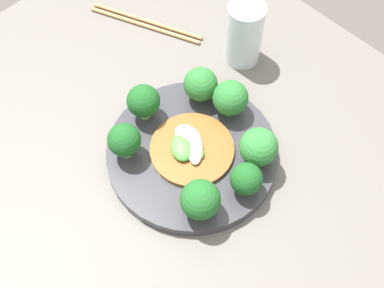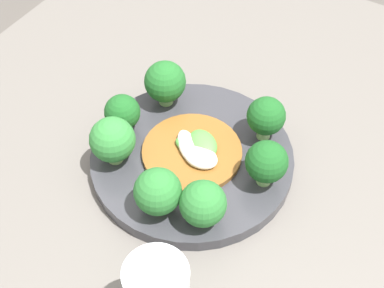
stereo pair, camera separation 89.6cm
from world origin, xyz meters
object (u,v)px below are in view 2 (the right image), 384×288
object	(u,v)px
broccoli_northwest	(165,82)
broccoli_east	(267,162)
broccoli_south	(158,192)
stirfry_center	(194,151)
broccoli_southwest	(112,140)
broccoli_northeast	(266,117)
broccoli_southeast	(203,204)
plate	(192,158)
broccoli_west	(122,113)

from	to	relation	value
broccoli_northwest	broccoli_east	xyz separation A→B (m)	(0.19, -0.06, -0.00)
broccoli_south	stirfry_center	bearing A→B (deg)	94.26
broccoli_east	stirfry_center	distance (m)	0.10
broccoli_southwest	broccoli_northeast	world-z (taller)	broccoli_southwest
broccoli_northwest	broccoli_southeast	xyz separation A→B (m)	(0.15, -0.15, -0.00)
broccoli_south	stirfry_center	distance (m)	0.10
broccoli_south	broccoli_southwest	world-z (taller)	broccoli_southwest
plate	broccoli_west	xyz separation A→B (m)	(-0.10, -0.01, 0.04)
broccoli_northwest	broccoli_southeast	distance (m)	0.21
broccoli_southwest	broccoli_northeast	xyz separation A→B (m)	(0.15, 0.14, 0.00)
plate	broccoli_southwest	world-z (taller)	broccoli_southwest
broccoli_east	stirfry_center	bearing A→B (deg)	-176.24
broccoli_east	stirfry_center	xyz separation A→B (m)	(-0.10, -0.01, -0.03)
plate	broccoli_northeast	bearing A→B (deg)	48.13
broccoli_southwest	broccoli_southeast	xyz separation A→B (m)	(0.15, -0.02, -0.00)
broccoli_southwest	broccoli_south	bearing A→B (deg)	-21.90
broccoli_northwest	broccoli_northeast	world-z (taller)	broccoli_northwest
broccoli_southwest	broccoli_west	xyz separation A→B (m)	(-0.02, 0.05, -0.01)
broccoli_northwest	stirfry_center	world-z (taller)	broccoli_northwest
broccoli_northwest	stirfry_center	xyz separation A→B (m)	(0.09, -0.06, -0.03)
broccoli_east	broccoli_northeast	bearing A→B (deg)	115.85
broccoli_northwest	plate	bearing A→B (deg)	-38.39
broccoli_northeast	broccoli_west	distance (m)	0.19
broccoli_northeast	broccoli_south	bearing A→B (deg)	-108.62
broccoli_southwest	stirfry_center	xyz separation A→B (m)	(0.09, 0.06, -0.03)
plate	broccoli_east	bearing A→B (deg)	3.94
broccoli_south	broccoli_east	bearing A→B (deg)	48.44
plate	broccoli_southwest	bearing A→B (deg)	-144.26
plate	broccoli_east	world-z (taller)	broccoli_east
broccoli_east	broccoli_west	size ratio (longest dim) A/B	1.16
broccoli_southwest	broccoli_northeast	size ratio (longest dim) A/B	1.04
broccoli_southeast	stirfry_center	world-z (taller)	broccoli_southeast
broccoli_southwest	broccoli_southeast	distance (m)	0.15
broccoli_northeast	stirfry_center	size ratio (longest dim) A/B	0.50
broccoli_west	stirfry_center	size ratio (longest dim) A/B	0.43
broccoli_southwest	broccoli_southeast	world-z (taller)	broccoli_southwest
broccoli_southeast	stirfry_center	distance (m)	0.11
plate	broccoli_east	xyz separation A→B (m)	(0.10, 0.01, 0.05)
broccoli_northeast	stirfry_center	xyz separation A→B (m)	(-0.07, -0.08, -0.03)
plate	broccoli_west	distance (m)	0.11
broccoli_southwest	broccoli_east	bearing A→B (deg)	19.78
broccoli_southwest	stirfry_center	world-z (taller)	broccoli_southwest
broccoli_east	broccoli_south	bearing A→B (deg)	-131.56
plate	broccoli_northwest	size ratio (longest dim) A/B	3.91
broccoli_south	broccoli_northeast	distance (m)	0.18
broccoli_southeast	broccoli_west	bearing A→B (deg)	156.07
broccoli_south	broccoli_east	xyz separation A→B (m)	(0.09, 0.10, 0.00)
broccoli_southwest	broccoli_west	bearing A→B (deg)	112.81
broccoli_northwest	stirfry_center	distance (m)	0.11
broccoli_southeast	stirfry_center	size ratio (longest dim) A/B	0.48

